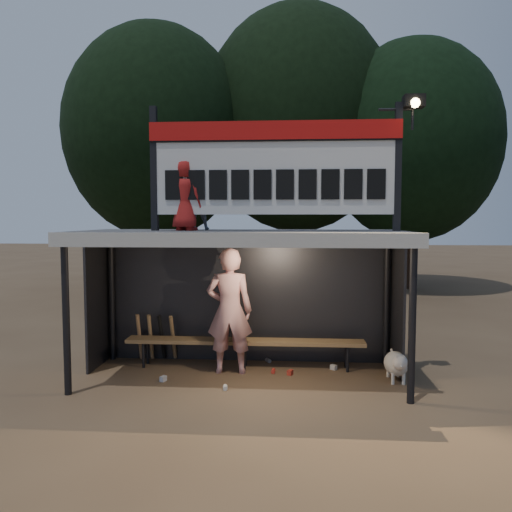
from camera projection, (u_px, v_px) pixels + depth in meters
The scene contains 13 objects.
ground at pixel (242, 378), 7.85m from camera, with size 80.00×80.00×0.00m, color #4F3A27.
player at pixel (229, 311), 8.07m from camera, with size 0.74×0.49×2.04m, color white.
child_a at pixel (195, 200), 8.03m from camera, with size 0.47×0.37×0.97m, color gray.
child_b at pixel (185, 196), 7.72m from camera, with size 0.53×0.35×1.08m, color maroon.
dugout_shelter at pixel (243, 260), 7.95m from camera, with size 5.10×2.08×2.32m.
scoreboard_assembly at pixel (278, 165), 7.55m from camera, with size 4.10×0.27×1.99m.
bench at pixel (245, 342), 8.36m from camera, with size 4.00×0.35×0.48m.
tree_left at pixel (157, 133), 17.66m from camera, with size 6.46×6.46×9.27m.
tree_mid at pixel (298, 121), 18.75m from camera, with size 7.22×7.22×10.36m.
tree_right at pixel (412, 142), 17.55m from camera, with size 6.08×6.08×8.72m.
dog at pixel (397, 364), 7.66m from camera, with size 0.36×0.81×0.49m.
bats at pixel (156, 337), 8.74m from camera, with size 0.67×0.35×0.84m.
litter at pixel (261, 372), 8.01m from camera, with size 2.79×1.57×0.08m.
Camera 1 is at (0.76, -7.65, 2.51)m, focal length 35.00 mm.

